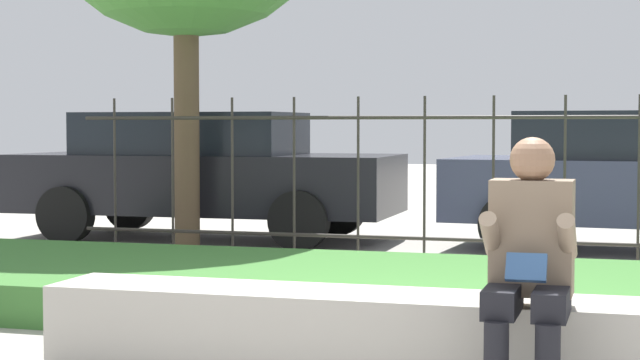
% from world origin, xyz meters
% --- Properties ---
extents(stone_bench, '(3.18, 0.55, 0.45)m').
position_xyz_m(stone_bench, '(-0.25, 0.00, 0.20)').
color(stone_bench, '#ADA89E').
rests_on(stone_bench, ground_plane).
extents(person_seated_reader, '(0.42, 0.73, 1.25)m').
position_xyz_m(person_seated_reader, '(0.71, -0.31, 0.68)').
color(person_seated_reader, black).
rests_on(person_seated_reader, ground_plane).
extents(grass_berm, '(9.79, 2.50, 0.28)m').
position_xyz_m(grass_berm, '(0.00, 1.95, 0.14)').
color(grass_berm, '#3D7533').
rests_on(grass_berm, ground_plane).
extents(iron_fence, '(7.79, 0.03, 1.56)m').
position_xyz_m(iron_fence, '(-0.00, 3.94, 0.82)').
color(iron_fence, '#332D28').
rests_on(iron_fence, ground_plane).
extents(car_parked_left, '(4.38, 1.87, 1.45)m').
position_xyz_m(car_parked_left, '(-3.58, 6.07, 0.77)').
color(car_parked_left, black).
rests_on(car_parked_left, ground_plane).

